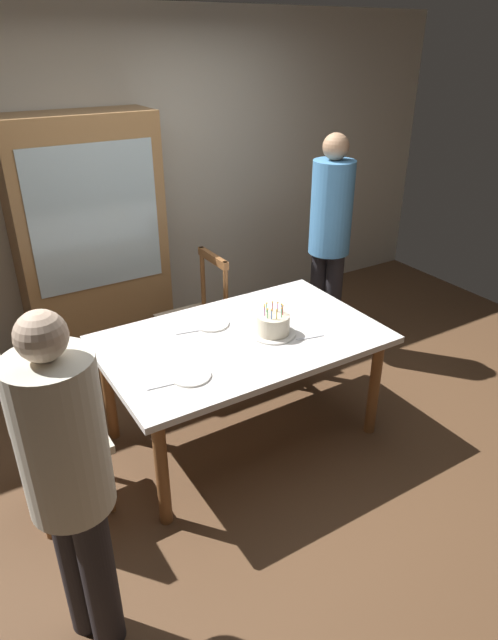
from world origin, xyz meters
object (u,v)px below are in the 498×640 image
(plate_far_side, at_px, (212,324))
(chair_upholstered, at_px, (41,434))
(dining_table, at_px, (242,348))
(person_celebrant, at_px, (69,476))
(plate_near_celebrant, at_px, (191,376))
(person_guest, at_px, (330,233))
(china_cabinet, at_px, (91,242))
(chair_spindle_back, at_px, (195,320))
(birthday_cake, at_px, (273,325))

(plate_far_side, relative_size, chair_upholstered, 0.23)
(dining_table, height_order, person_celebrant, person_celebrant)
(plate_near_celebrant, height_order, person_guest, person_guest)
(china_cabinet, bearing_deg, chair_upholstered, -116.97)
(chair_spindle_back, bearing_deg, person_celebrant, -128.67)
(plate_far_side, bearing_deg, dining_table, -70.31)
(china_cabinet, bearing_deg, plate_far_side, -75.67)
(person_guest, bearing_deg, chair_spindle_back, 169.92)
(chair_upholstered, xyz_separation_m, person_celebrant, (-0.02, -0.80, 0.37))
(plate_far_side, distance_m, person_celebrant, 1.59)
(chair_upholstered, relative_size, china_cabinet, 0.50)
(plate_near_celebrant, relative_size, chair_spindle_back, 0.23)
(chair_upholstered, xyz_separation_m, person_guest, (2.41, 0.68, 0.47))
(plate_near_celebrant, distance_m, plate_far_side, 0.60)
(plate_far_side, xyz_separation_m, china_cabinet, (-0.34, 1.32, 0.21))
(plate_near_celebrant, bearing_deg, birthday_cake, 14.15)
(plate_near_celebrant, xyz_separation_m, person_celebrant, (-0.79, -0.60, 0.16))
(person_celebrant, bearing_deg, birthday_cake, 28.01)
(plate_near_celebrant, distance_m, person_guest, 1.89)
(plate_far_side, xyz_separation_m, person_guest, (1.27, 0.41, 0.26))
(chair_upholstered, bearing_deg, plate_near_celebrant, -14.97)
(plate_near_celebrant, bearing_deg, person_guest, 28.17)
(birthday_cake, height_order, person_guest, person_guest)
(chair_upholstered, bearing_deg, dining_table, 1.38)
(plate_far_side, height_order, china_cabinet, china_cabinet)
(plate_far_side, bearing_deg, plate_near_celebrant, -128.84)
(chair_spindle_back, distance_m, person_guest, 1.24)
(plate_near_celebrant, height_order, person_celebrant, person_celebrant)
(birthday_cake, bearing_deg, plate_near_celebrant, -165.85)
(person_guest, bearing_deg, birthday_cake, -144.43)
(dining_table, bearing_deg, person_guest, 28.64)
(birthday_cake, relative_size, chair_spindle_back, 0.29)
(birthday_cake, relative_size, plate_far_side, 1.27)
(plate_near_celebrant, relative_size, chair_upholstered, 0.23)
(china_cabinet, bearing_deg, birthday_cake, -69.84)
(dining_table, bearing_deg, person_celebrant, -146.33)
(china_cabinet, bearing_deg, chair_spindle_back, -54.41)
(dining_table, relative_size, chair_spindle_back, 1.77)
(plate_near_celebrant, distance_m, china_cabinet, 1.81)
(chair_spindle_back, height_order, chair_upholstered, same)
(chair_spindle_back, xyz_separation_m, chair_upholstered, (-1.32, -0.87, 0.07))
(dining_table, bearing_deg, chair_spindle_back, 83.89)
(person_celebrant, distance_m, person_guest, 2.85)
(dining_table, distance_m, person_celebrant, 1.52)
(birthday_cake, distance_m, chair_spindle_back, 0.98)
(birthday_cake, xyz_separation_m, china_cabinet, (-0.60, 1.63, 0.15))
(dining_table, xyz_separation_m, person_guest, (1.19, 0.65, 0.35))
(chair_upholstered, relative_size, person_guest, 0.54)
(dining_table, distance_m, birthday_cake, 0.24)
(dining_table, bearing_deg, plate_far_side, 109.69)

